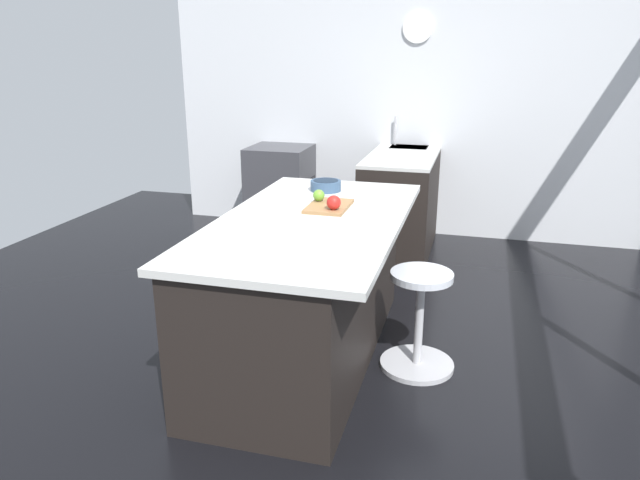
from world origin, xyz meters
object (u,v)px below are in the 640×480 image
object	(u,v)px
kitchen_island	(304,287)
oven_range	(281,189)
apple_red	(334,203)
apple_green	(319,195)
fruit_bowl	(326,185)
stool_by_window	(419,324)
cutting_board	(329,206)

from	to	relation	value
kitchen_island	oven_range	bearing A→B (deg)	-157.90
apple_red	apple_green	distance (m)	0.22
fruit_bowl	stool_by_window	bearing A→B (deg)	48.99
apple_red	fruit_bowl	size ratio (longest dim) A/B	0.41
apple_green	fruit_bowl	world-z (taller)	apple_green
oven_range	fruit_bowl	bearing A→B (deg)	28.02
kitchen_island	apple_red	world-z (taller)	apple_red
oven_range	stool_by_window	world-z (taller)	oven_range
apple_red	fruit_bowl	world-z (taller)	apple_red
cutting_board	fruit_bowl	world-z (taller)	fruit_bowl
apple_red	stool_by_window	bearing A→B (deg)	79.15
cutting_board	fruit_bowl	distance (m)	0.45
kitchen_island	apple_green	distance (m)	0.58
oven_range	stool_by_window	bearing A→B (deg)	34.81
cutting_board	apple_green	distance (m)	0.12
oven_range	apple_green	bearing A→B (deg)	24.98
apple_green	cutting_board	bearing A→B (deg)	50.15
apple_green	kitchen_island	bearing A→B (deg)	-1.34
kitchen_island	cutting_board	size ratio (longest dim) A/B	5.59
apple_red	apple_green	bearing A→B (deg)	-141.02
stool_by_window	kitchen_island	bearing A→B (deg)	-88.03
kitchen_island	fruit_bowl	world-z (taller)	fruit_bowl
stool_by_window	apple_green	xyz separation A→B (m)	(-0.28, -0.69, 0.66)
oven_range	kitchen_island	distance (m)	2.65
apple_red	fruit_bowl	distance (m)	0.57
cutting_board	stool_by_window	bearing A→B (deg)	71.00
oven_range	stool_by_window	distance (m)	2.96
stool_by_window	apple_red	size ratio (longest dim) A/B	7.03
stool_by_window	fruit_bowl	bearing A→B (deg)	-131.01
stool_by_window	fruit_bowl	size ratio (longest dim) A/B	2.90
oven_range	fruit_bowl	world-z (taller)	fruit_bowl
cutting_board	apple_green	size ratio (longest dim) A/B	4.93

